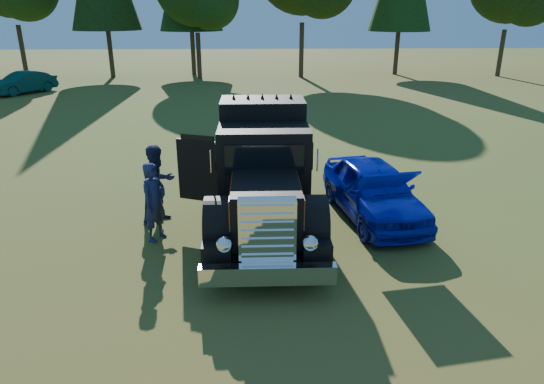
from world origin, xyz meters
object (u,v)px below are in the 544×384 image
at_px(spectator_near, 155,202).
at_px(distant_teal_car, 23,83).
at_px(diamond_t_truck, 263,177).
at_px(hotrod_coupe, 374,190).
at_px(spectator_far, 158,184).

bearing_deg(spectator_near, distant_teal_car, 58.64).
bearing_deg(diamond_t_truck, hotrod_coupe, 10.01).
bearing_deg(diamond_t_truck, distant_teal_car, 125.44).
distance_m(diamond_t_truck, hotrod_coupe, 2.93).
bearing_deg(spectator_far, distant_teal_car, 72.37).
distance_m(spectator_far, distant_teal_car, 24.00).
height_order(diamond_t_truck, distant_teal_car, diamond_t_truck).
bearing_deg(hotrod_coupe, distant_teal_car, 130.94).
height_order(diamond_t_truck, hotrod_coupe, diamond_t_truck).
height_order(hotrod_coupe, distant_teal_car, hotrod_coupe).
relative_size(spectator_near, distant_teal_car, 0.45).
relative_size(diamond_t_truck, distant_teal_car, 1.73).
xyz_separation_m(spectator_far, distant_teal_car, (-12.33, 20.59, -0.31)).
bearing_deg(spectator_near, diamond_t_truck, -46.73).
bearing_deg(spectator_near, hotrod_coupe, -49.11).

